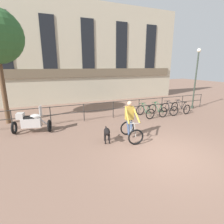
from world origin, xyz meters
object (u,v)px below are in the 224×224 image
Objects in this scene: parked_motorcycle at (31,122)px; parked_bicycle_mid_left at (158,110)px; dog at (107,132)px; parked_bicycle_mid_right at (169,109)px; street_lamp at (196,76)px; parked_bicycle_far_end at (181,107)px; parked_bicycle_near_lamp at (145,112)px; cyclist_with_bike at (130,122)px.

parked_bicycle_mid_left is at bearing -75.73° from parked_motorcycle.
parked_bicycle_mid_right reaches higher than dog.
dog is 5.35m from parked_bicycle_mid_left.
parked_bicycle_mid_right is 3.50m from street_lamp.
parked_bicycle_far_end is (9.56, 0.20, -0.20)m from parked_motorcycle.
parked_motorcycle is 0.42× the size of street_lamp.
parked_motorcycle is at bearing -2.37° from parked_bicycle_mid_left.
parked_bicycle_mid_right and parked_bicycle_far_end have the same top height.
parked_bicycle_mid_right is 0.97m from parked_bicycle_far_end.
street_lamp reaches higher than parked_bicycle_near_lamp.
parked_bicycle_far_end is at bearing -76.04° from parked_motorcycle.
street_lamp is (3.70, 0.60, 2.11)m from parked_bicycle_mid_left.
cyclist_with_bike is at bearing -108.00° from parked_motorcycle.
parked_motorcycle reaches higher than dog.
parked_motorcycle is 1.56× the size of parked_bicycle_far_end.
parked_motorcycle is at bearing 154.43° from dog.
parked_bicycle_near_lamp is at bearing 50.44° from dog.
dog is 4.53m from parked_bicycle_near_lamp.
street_lamp is (11.32, 0.80, 1.91)m from parked_motorcycle.
parked_motorcycle is 6.65m from parked_bicycle_near_lamp.
parked_bicycle_near_lamp is at bearing -6.00° from parked_bicycle_far_end.
cyclist_with_bike reaches higher than parked_bicycle_mid_left.
parked_bicycle_mid_left is 0.26× the size of street_lamp.
parked_bicycle_far_end is (5.44, 2.65, -0.41)m from cyclist_with_bike.
parked_bicycle_far_end is at bearing 176.74° from parked_bicycle_near_lamp.
cyclist_with_bike reaches higher than parked_bicycle_mid_right.
parked_bicycle_mid_right is (5.60, 2.68, -0.11)m from dog.
street_lamp reaches higher than parked_bicycle_mid_left.
street_lamp reaches higher than cyclist_with_bike.
street_lamp is at bearing -73.22° from parked_motorcycle.
parked_motorcycle reaches higher than parked_bicycle_near_lamp.
parked_bicycle_near_lamp is at bearing 55.27° from cyclist_with_bike.
parked_bicycle_near_lamp is 1.95m from parked_bicycle_mid_right.
cyclist_with_bike is 1.48× the size of parked_bicycle_near_lamp.
parked_motorcycle is 1.54× the size of parked_bicycle_mid_right.
parked_bicycle_mid_left is at bearing -6.00° from parked_bicycle_far_end.
dog is (-1.13, -0.03, -0.29)m from cyclist_with_bike.
parked_motorcycle is 11.51m from street_lamp.
parked_bicycle_mid_right is (8.59, 0.20, -0.20)m from parked_motorcycle.
dog is 7.10m from parked_bicycle_far_end.
cyclist_with_bike is 0.39× the size of street_lamp.
parked_motorcycle is 7.62m from parked_bicycle_mid_left.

